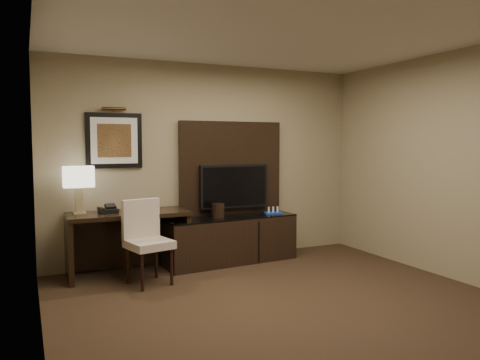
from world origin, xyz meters
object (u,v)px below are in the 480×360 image
desk_phone (108,209)px  tv (234,186)px  desk (129,243)px  credenza (231,239)px  table_lamp (79,191)px  ice_bucket (218,211)px  desk_chair (149,243)px  minibar_tray (273,211)px

desk_phone → tv: bearing=-3.7°
desk → credenza: 1.38m
table_lamp → ice_bucket: table_lamp is taller
desk → credenza: (1.38, -0.00, -0.07)m
desk → ice_bucket: size_ratio=7.62×
desk_chair → table_lamp: bearing=124.0°
desk → minibar_tray: bearing=0.4°
desk_phone → ice_bucket: (1.42, -0.03, -0.10)m
ice_bucket → minibar_tray: ice_bucket is taller
table_lamp → desk_chair: bearing=-42.6°
tv → ice_bucket: 0.48m
desk → tv: tv is taller
credenza → desk_phone: bearing=175.2°
table_lamp → minibar_tray: (2.58, -0.11, -0.38)m
minibar_tray → desk_chair: bearing=-164.7°
table_lamp → desk_phone: (0.32, -0.09, -0.22)m
credenza → desk_phone: (-1.61, 0.02, 0.51)m
desk_chair → ice_bucket: size_ratio=5.04×
desk_chair → ice_bucket: (1.06, 0.52, 0.24)m
credenza → ice_bucket: size_ratio=9.60×
desk → ice_bucket: bearing=0.1°
table_lamp → minibar_tray: size_ratio=2.33×
desk → credenza: size_ratio=0.79×
desk_chair → ice_bucket: 1.20m
desk_chair → ice_bucket: desk_chair is taller
table_lamp → minibar_tray: bearing=-2.5°
table_lamp → desk_phone: table_lamp is taller
minibar_tray → table_lamp: bearing=177.5°
table_lamp → minibar_tray: table_lamp is taller
desk_chair → table_lamp: 1.09m
ice_bucket → table_lamp: bearing=176.3°
credenza → ice_bucket: (-0.19, -0.01, 0.41)m
credenza → tv: tv is taller
desk → desk_chair: (0.13, -0.53, 0.09)m
desk → tv: 1.65m
desk → desk_chair: size_ratio=1.51×
desk_chair → tv: bearing=14.1°
desk_chair → desk_phone: 0.74m
tv → minibar_tray: tv is taller
desk → ice_bucket: (1.19, -0.01, 0.34)m
credenza → table_lamp: bearing=172.7°
credenza → minibar_tray: (0.65, -0.01, 0.36)m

